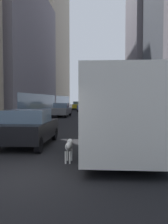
# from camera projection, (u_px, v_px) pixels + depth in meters

# --- Properties ---
(ground_plane) EXTENTS (120.00, 120.00, 0.00)m
(ground_plane) POSITION_uv_depth(u_px,v_px,m) (90.00, 112.00, 41.59)
(ground_plane) COLOR black
(sidewalk_left) EXTENTS (2.40, 110.00, 0.15)m
(sidewalk_left) POSITION_uv_depth(u_px,v_px,m) (56.00, 111.00, 42.02)
(sidewalk_left) COLOR #ADA89E
(sidewalk_left) RESTS_ON ground
(sidewalk_right) EXTENTS (2.40, 110.00, 0.15)m
(sidewalk_right) POSITION_uv_depth(u_px,v_px,m) (125.00, 111.00, 41.15)
(sidewalk_right) COLOR #ADA89E
(sidewalk_right) RESTS_ON ground
(building_left_mid) EXTENTS (9.86, 23.02, 18.40)m
(building_left_mid) POSITION_uv_depth(u_px,v_px,m) (8.00, 51.00, 37.10)
(building_left_mid) COLOR slate
(building_left_mid) RESTS_ON ground
(building_left_far) EXTENTS (8.54, 23.97, 39.87)m
(building_left_far) POSITION_uv_depth(u_px,v_px,m) (45.00, 25.00, 60.77)
(building_left_far) COLOR #A0937F
(building_left_far) RESTS_ON ground
(building_right_far) EXTENTS (10.97, 17.36, 28.95)m
(building_right_far) POSITION_uv_depth(u_px,v_px,m) (164.00, 22.00, 40.82)
(building_right_far) COLOR slate
(building_right_far) RESTS_ON ground
(transit_bus) EXTENTS (2.78, 11.53, 3.05)m
(transit_bus) POSITION_uv_depth(u_px,v_px,m) (117.00, 106.00, 11.97)
(transit_bus) COLOR silver
(transit_bus) RESTS_ON ground
(car_yellow_taxi) EXTENTS (1.92, 4.67, 1.62)m
(car_yellow_taxi) POSITION_uv_depth(u_px,v_px,m) (78.00, 105.00, 49.82)
(car_yellow_taxi) COLOR yellow
(car_yellow_taxi) RESTS_ON ground
(car_blue_hatchback) EXTENTS (1.87, 4.69, 1.62)m
(car_blue_hatchback) POSITION_uv_depth(u_px,v_px,m) (84.00, 106.00, 43.19)
(car_blue_hatchback) COLOR #4C6BB7
(car_blue_hatchback) RESTS_ON ground
(car_black_suv) EXTENTS (1.94, 3.98, 1.62)m
(car_black_suv) POSITION_uv_depth(u_px,v_px,m) (28.00, 127.00, 11.30)
(car_black_suv) COLOR black
(car_black_suv) RESTS_ON ground
(car_grey_wagon) EXTENTS (1.74, 4.56, 1.62)m
(car_grey_wagon) POSITION_uv_depth(u_px,v_px,m) (62.00, 110.00, 30.01)
(car_grey_wagon) COLOR slate
(car_grey_wagon) RESTS_ON ground
(car_white_van) EXTENTS (1.88, 4.42, 1.62)m
(car_white_van) POSITION_uv_depth(u_px,v_px,m) (96.00, 109.00, 30.76)
(car_white_van) COLOR silver
(car_white_van) RESTS_ON ground
(car_red_coupe) EXTENTS (1.86, 4.62, 1.62)m
(car_red_coupe) POSITION_uv_depth(u_px,v_px,m) (107.00, 105.00, 52.67)
(car_red_coupe) COLOR red
(car_red_coupe) RESTS_ON ground
(dalmatian_dog) EXTENTS (0.22, 0.96, 0.72)m
(dalmatian_dog) POSITION_uv_depth(u_px,v_px,m) (69.00, 146.00, 8.40)
(dalmatian_dog) COLOR white
(dalmatian_dog) RESTS_ON ground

